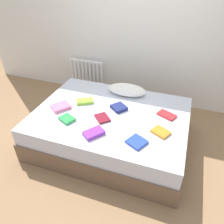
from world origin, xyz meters
TOP-DOWN VIEW (x-y plane):
  - ground_plane at (0.00, 0.00)m, footprint 8.00×8.00m
  - back_wall at (0.00, 1.35)m, footprint 6.00×0.10m
  - bed at (0.00, 0.00)m, footprint 2.00×1.50m
  - radiator at (-0.91, 1.20)m, footprint 0.64×0.04m
  - pillow at (0.06, 0.55)m, footprint 0.56×0.31m
  - textbook_orange at (0.68, -0.19)m, footprint 0.24×0.22m
  - textbook_maroon at (-0.05, -0.16)m, footprint 0.24×0.24m
  - textbook_green at (-0.46, -0.33)m, footprint 0.23×0.21m
  - textbook_blue at (0.46, -0.44)m, footprint 0.25×0.25m
  - textbook_navy at (0.07, 0.12)m, footprint 0.25×0.25m
  - textbook_lime at (-0.42, 0.11)m, footprint 0.26×0.23m
  - textbook_purple at (-0.04, -0.47)m, footprint 0.25×0.27m
  - textbook_pink at (-0.67, -0.12)m, footprint 0.29×0.30m
  - textbook_red at (0.70, 0.18)m, footprint 0.26×0.22m

SIDE VIEW (x-z plane):
  - ground_plane at x=0.00m, z-range 0.00..0.00m
  - bed at x=0.00m, z-range 0.00..0.50m
  - radiator at x=-0.91m, z-range 0.11..0.64m
  - textbook_red at x=0.70m, z-range 0.50..0.52m
  - textbook_maroon at x=-0.05m, z-range 0.50..0.53m
  - textbook_blue at x=0.46m, z-range 0.50..0.53m
  - textbook_orange at x=0.68m, z-range 0.50..0.53m
  - textbook_green at x=-0.46m, z-range 0.50..0.54m
  - textbook_lime at x=-0.42m, z-range 0.50..0.54m
  - textbook_purple at x=-0.04m, z-range 0.50..0.55m
  - textbook_pink at x=-0.67m, z-range 0.50..0.55m
  - textbook_navy at x=0.07m, z-range 0.50..0.55m
  - pillow at x=0.06m, z-range 0.50..0.63m
  - back_wall at x=0.00m, z-range 0.00..2.80m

